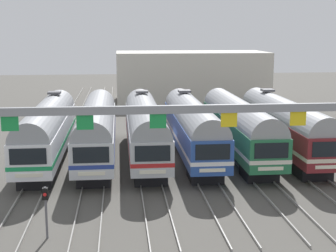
# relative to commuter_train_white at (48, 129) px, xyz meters

# --- Properties ---
(ground_plane) EXTENTS (160.00, 160.00, 0.00)m
(ground_plane) POSITION_rel_commuter_train_white_xyz_m (9.75, 0.00, -2.69)
(ground_plane) COLOR #4C4944
(track_bed) EXTENTS (21.00, 70.00, 0.15)m
(track_bed) POSITION_rel_commuter_train_white_xyz_m (9.75, 17.00, -2.61)
(track_bed) COLOR gray
(track_bed) RESTS_ON ground
(commuter_train_white) EXTENTS (2.88, 18.06, 5.05)m
(commuter_train_white) POSITION_rel_commuter_train_white_xyz_m (0.00, 0.00, 0.00)
(commuter_train_white) COLOR white
(commuter_train_white) RESTS_ON ground
(commuter_train_silver) EXTENTS (2.88, 18.06, 4.77)m
(commuter_train_silver) POSITION_rel_commuter_train_white_xyz_m (3.90, -0.00, -0.00)
(commuter_train_silver) COLOR silver
(commuter_train_silver) RESTS_ON ground
(commuter_train_stainless) EXTENTS (2.88, 18.06, 5.05)m
(commuter_train_stainless) POSITION_rel_commuter_train_white_xyz_m (7.80, 0.00, 0.00)
(commuter_train_stainless) COLOR #B2B5BA
(commuter_train_stainless) RESTS_ON ground
(commuter_train_blue) EXTENTS (2.88, 18.06, 5.05)m
(commuter_train_blue) POSITION_rel_commuter_train_white_xyz_m (11.70, 0.00, 0.00)
(commuter_train_blue) COLOR #284C9E
(commuter_train_blue) RESTS_ON ground
(commuter_train_green) EXTENTS (2.88, 18.06, 4.77)m
(commuter_train_green) POSITION_rel_commuter_train_white_xyz_m (15.60, -0.00, -0.00)
(commuter_train_green) COLOR #236B42
(commuter_train_green) RESTS_ON ground
(commuter_train_maroon) EXTENTS (2.88, 18.06, 5.05)m
(commuter_train_maroon) POSITION_rel_commuter_train_white_xyz_m (19.50, 0.00, 0.00)
(commuter_train_maroon) COLOR maroon
(commuter_train_maroon) RESTS_ON ground
(catenary_gantry) EXTENTS (24.74, 0.44, 6.97)m
(catenary_gantry) POSITION_rel_commuter_train_white_xyz_m (9.75, -13.50, 2.64)
(catenary_gantry) COLOR gray
(catenary_gantry) RESTS_ON ground
(yard_signal_mast) EXTENTS (0.28, 0.35, 2.73)m
(yard_signal_mast) POSITION_rel_commuter_train_white_xyz_m (1.95, -15.50, -0.77)
(yard_signal_mast) COLOR #59595E
(yard_signal_mast) RESTS_ON ground
(maintenance_building) EXTENTS (21.82, 10.00, 7.30)m
(maintenance_building) POSITION_rel_commuter_train_white_xyz_m (16.38, 32.96, 0.96)
(maintenance_building) COLOR beige
(maintenance_building) RESTS_ON ground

